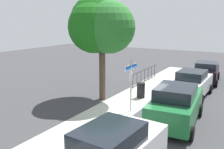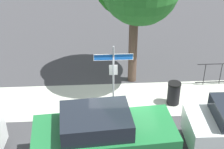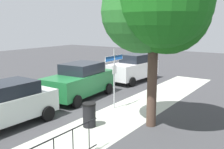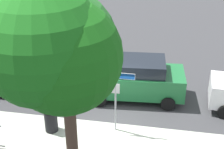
# 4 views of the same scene
# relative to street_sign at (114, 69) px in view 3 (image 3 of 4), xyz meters

# --- Properties ---
(ground_plane) EXTENTS (60.00, 60.00, 0.00)m
(ground_plane) POSITION_rel_street_sign_xyz_m (0.31, -0.40, -1.98)
(ground_plane) COLOR #38383A
(sidewalk_strip) EXTENTS (24.00, 2.60, 0.00)m
(sidewalk_strip) POSITION_rel_street_sign_xyz_m (2.31, 0.90, -1.98)
(sidewalk_strip) COLOR #A9AE9F
(sidewalk_strip) RESTS_ON ground_plane
(street_sign) EXTENTS (1.46, 0.07, 2.93)m
(street_sign) POSITION_rel_street_sign_xyz_m (0.00, 0.00, 0.00)
(street_sign) COLOR #9EA0A5
(street_sign) RESTS_ON ground_plane
(shade_tree) EXTENTS (3.82, 4.30, 6.59)m
(shade_tree) POSITION_rel_street_sign_xyz_m (1.17, 2.69, 2.65)
(shade_tree) COLOR #4A372C
(shade_tree) RESTS_ON ground_plane
(car_white) EXTENTS (4.41, 2.16, 1.96)m
(car_white) POSITION_rel_street_sign_xyz_m (-6.04, -2.34, -1.00)
(car_white) COLOR white
(car_white) RESTS_ON ground_plane
(car_green) EXTENTS (4.64, 2.44, 1.95)m
(car_green) POSITION_rel_street_sign_xyz_m (-0.51, -2.66, -1.01)
(car_green) COLOR #1D6633
(car_green) RESTS_ON ground_plane
(car_silver) EXTENTS (4.23, 2.11, 1.80)m
(car_silver) POSITION_rel_street_sign_xyz_m (4.39, -2.33, -1.07)
(car_silver) COLOR silver
(car_silver) RESTS_ON ground_plane
(trash_bin) EXTENTS (0.55, 0.55, 0.98)m
(trash_bin) POSITION_rel_street_sign_xyz_m (2.54, 0.50, -1.49)
(trash_bin) COLOR black
(trash_bin) RESTS_ON ground_plane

